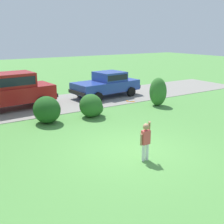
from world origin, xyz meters
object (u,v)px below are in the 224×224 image
at_px(parked_suv, 9,89).
at_px(parked_sedan, 107,83).
at_px(child_thrower, 146,139).
at_px(frisbee, 130,101).

bearing_deg(parked_suv, parked_sedan, -0.31).
height_order(child_thrower, frisbee, frisbee).
distance_m(parked_suv, child_thrower, 8.92).
distance_m(parked_sedan, child_thrower, 9.52).
bearing_deg(parked_suv, frisbee, -75.17).
bearing_deg(child_thrower, frisbee, 85.77).
height_order(parked_suv, frisbee, parked_suv).
distance_m(parked_suv, frisbee, 8.07).
bearing_deg(parked_sedan, frisbee, -116.77).
bearing_deg(frisbee, child_thrower, -94.23).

